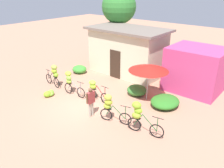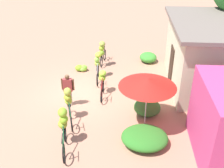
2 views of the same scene
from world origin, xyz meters
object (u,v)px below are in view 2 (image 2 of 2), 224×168
Objects in this scene: bicycle_center_loaded at (102,81)px; market_umbrella at (148,82)px; bicycle_by_shop at (69,102)px; bicycle_rightmost at (63,125)px; person_vendor at (68,87)px; banana_pile_on_ground at (82,68)px; bicycle_near_pile at (98,64)px; bicycle_leftmost at (102,51)px; building_low at (202,54)px.

market_umbrella is at bearing 41.10° from bicycle_center_loaded.
bicycle_by_shop is 1.56m from bicycle_rightmost.
market_umbrella is at bearing 70.96° from person_vendor.
bicycle_center_loaded reaches higher than banana_pile_on_ground.
bicycle_center_loaded is at bearing 14.06° from bicycle_near_pile.
bicycle_near_pile reaches higher than bicycle_center_loaded.
person_vendor reaches higher than bicycle_center_loaded.
bicycle_leftmost is 1.03× the size of bicycle_center_loaded.
bicycle_by_shop is at bearing -92.03° from market_umbrella.
bicycle_by_shop is at bearing 13.04° from person_vendor.
bicycle_near_pile is 1.06× the size of bicycle_center_loaded.
bicycle_leftmost is 1.05× the size of person_vendor.
bicycle_near_pile reaches higher than banana_pile_on_ground.
bicycle_rightmost is (5.32, -0.61, 0.04)m from bicycle_near_pile.
market_umbrella is 3.48m from bicycle_rightmost.
bicycle_by_shop is at bearing -28.54° from bicycle_center_loaded.
bicycle_center_loaded is 3.84m from bicycle_rightmost.
bicycle_by_shop is at bearing 3.11° from banana_pile_on_ground.
person_vendor is at bearing -171.48° from bicycle_rightmost.
bicycle_near_pile is (-0.34, -5.21, -0.83)m from building_low.
building_low is at bearing 104.94° from bicycle_center_loaded.
bicycle_leftmost is 0.96× the size of bicycle_rightmost.
bicycle_by_shop reaches higher than banana_pile_on_ground.
market_umbrella is at bearing 31.49° from bicycle_near_pile.
bicycle_center_loaded is (3.31, 0.33, -0.19)m from bicycle_leftmost.
bicycle_rightmost is 6.18m from banana_pile_on_ground.
building_low is 7.46× the size of banana_pile_on_ground.
bicycle_by_shop is 4.63m from banana_pile_on_ground.
bicycle_rightmost is at bearing -6.58° from bicycle_near_pile.
bicycle_rightmost is at bearing -15.40° from bicycle_center_loaded.
bicycle_by_shop is (2.14, -1.17, 0.13)m from bicycle_center_loaded.
bicycle_near_pile is at bearing -165.94° from bicycle_center_loaded.
bicycle_rightmost reaches higher than bicycle_center_loaded.
market_umbrella is 1.32× the size of bicycle_near_pile.
banana_pile_on_ground is (-6.13, -0.40, -0.73)m from bicycle_rightmost.
market_umbrella is 4.67m from bicycle_near_pile.
person_vendor is (-2.61, -0.39, 0.05)m from bicycle_rightmost.
person_vendor reaches higher than bicycle_rightmost.
banana_pile_on_ground is at bearing -50.80° from bicycle_leftmost.
bicycle_center_loaded is 1.02× the size of person_vendor.
bicycle_rightmost is 1.10× the size of person_vendor.
building_low is at bearing 86.31° from bicycle_near_pile.
building_low is 3.64× the size of bicycle_by_shop.
building_low is at bearing 68.50° from bicycle_leftmost.
bicycle_by_shop is (-0.11, -3.13, -1.10)m from market_umbrella.
bicycle_rightmost is at bearing 8.52° from person_vendor.
bicycle_leftmost is (-5.56, -2.30, -1.04)m from market_umbrella.
bicycle_center_loaded is at bearing -75.06° from building_low.
bicycle_center_loaded is 1.01× the size of bicycle_by_shop.
market_umbrella is (3.54, -2.84, 0.26)m from building_low.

